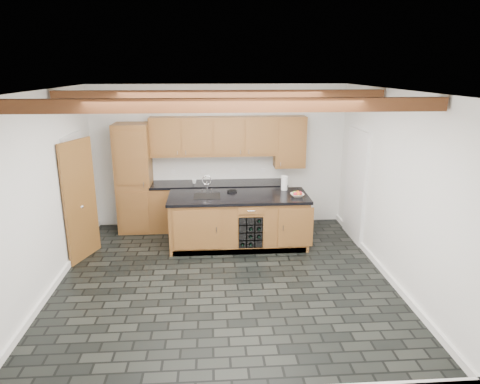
% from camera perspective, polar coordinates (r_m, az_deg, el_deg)
% --- Properties ---
extents(ground, '(5.00, 5.00, 0.00)m').
position_cam_1_polar(ground, '(6.65, -2.10, -11.46)').
color(ground, black).
rests_on(ground, ground).
extents(room_shell, '(5.01, 5.00, 5.00)m').
position_cam_1_polar(room_shell, '(6.61, -3.13, 2.51)').
color(room_shell, white).
rests_on(room_shell, ground).
extents(back_cabinetry, '(3.65, 0.62, 2.20)m').
position_cam_1_polar(back_cabinetry, '(8.40, -5.24, 1.59)').
color(back_cabinetry, brown).
rests_on(back_cabinetry, ground).
extents(island, '(2.48, 0.96, 0.93)m').
position_cam_1_polar(island, '(7.66, -0.16, -3.84)').
color(island, brown).
rests_on(island, ground).
extents(faucet, '(0.45, 0.40, 0.34)m').
position_cam_1_polar(faucet, '(7.53, -4.42, -0.23)').
color(faucet, black).
rests_on(faucet, island).
extents(kitchen_scale, '(0.18, 0.14, 0.05)m').
position_cam_1_polar(kitchen_scale, '(7.74, -1.06, 0.17)').
color(kitchen_scale, black).
rests_on(kitchen_scale, island).
extents(fruit_bowl, '(0.24, 0.24, 0.06)m').
position_cam_1_polar(fruit_bowl, '(7.51, 7.64, -0.41)').
color(fruit_bowl, beige).
rests_on(fruit_bowl, island).
extents(fruit_cluster, '(0.16, 0.17, 0.07)m').
position_cam_1_polar(fruit_cluster, '(7.51, 7.65, -0.19)').
color(fruit_cluster, red).
rests_on(fruit_cluster, fruit_bowl).
extents(paper_towel, '(0.12, 0.12, 0.26)m').
position_cam_1_polar(paper_towel, '(7.88, 5.93, 1.20)').
color(paper_towel, white).
rests_on(paper_towel, island).
extents(mug, '(0.09, 0.09, 0.08)m').
position_cam_1_polar(mug, '(8.36, -6.13, 1.42)').
color(mug, white).
rests_on(mug, back_cabinetry).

